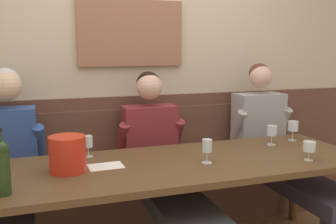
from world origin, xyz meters
The scene contains 15 objects.
room_wall_back centered at (0.00, 1.09, 1.40)m, with size 6.80×0.12×2.80m.
wood_wainscot_panel centered at (0.00, 1.04, 0.52)m, with size 6.80×0.03×1.04m, color brown.
wall_bench centered at (0.00, 0.83, 0.28)m, with size 2.86×0.42×0.94m.
dining_table centered at (0.00, 0.15, 0.65)m, with size 2.56×0.84×0.72m.
person_left_seat centered at (-0.99, 0.48, 0.64)m, with size 0.47×1.26×1.30m.
person_right_seat centered at (0.04, 0.47, 0.61)m, with size 0.52×1.26×1.26m.
person_center_left_seat centered at (1.03, 0.48, 0.63)m, with size 0.52×1.26×1.31m.
ice_bucket centered at (-0.63, 0.18, 0.83)m, with size 0.21×0.21×0.21m, color red.
wine_bottle_clear_water centered at (-0.96, -0.09, 0.87)m, with size 0.08×0.08×0.34m.
wine_glass_right_end centered at (0.85, 0.33, 0.83)m, with size 0.07×0.07×0.15m.
wine_glass_left_end centered at (-0.49, 0.45, 0.82)m, with size 0.06×0.06×0.14m.
wine_glass_center_rear centered at (0.84, -0.09, 0.81)m, with size 0.08×0.08×0.12m.
wine_glass_near_bucket centered at (0.20, 0.07, 0.82)m, with size 0.06×0.06×0.15m.
wine_glass_mid_right centered at (1.08, 0.40, 0.83)m, with size 0.08×0.08×0.15m.
tasting_sheet_left_guest centered at (-0.41, 0.20, 0.72)m, with size 0.21×0.15×0.00m, color white.
Camera 1 is at (-0.76, -2.02, 1.43)m, focal length 40.36 mm.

